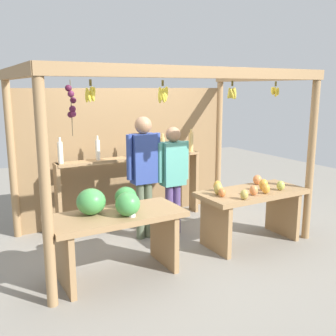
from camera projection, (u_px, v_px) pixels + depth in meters
The scene contains 7 objects.
ground_plane at pixel (161, 237), 5.29m from camera, with size 12.00×12.00×0.00m, color gray.
market_stall at pixel (144, 139), 5.41m from camera, with size 3.50×2.09×2.21m.
fruit_counter_left at pixel (115, 220), 4.09m from camera, with size 1.42×0.65×0.98m.
fruit_counter_right at pixel (251, 203), 4.99m from camera, with size 1.42×0.64×0.85m.
bottle_shelf_unit at pixel (132, 170), 5.73m from camera, with size 2.25×0.22×1.36m.
vendor_man at pixel (144, 167), 5.07m from camera, with size 0.48×0.22×1.63m.
vendor_woman at pixel (173, 172), 5.24m from camera, with size 0.48×0.20×1.49m.
Camera 1 is at (-2.38, -4.39, 1.99)m, focal length 41.51 mm.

